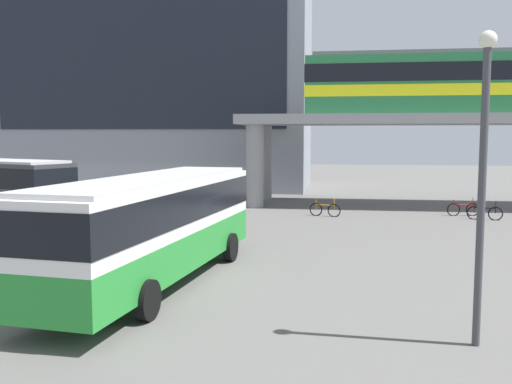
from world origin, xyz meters
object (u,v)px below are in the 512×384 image
object	(u,v)px
station_building	(162,82)
bicycle_black	(485,213)
bicycle_red	(463,209)
bicycle_orange	(325,210)
train	(489,82)
bus_main	(154,218)

from	to	relation	value
station_building	bicycle_black	bearing A→B (deg)	-37.48
bicycle_red	bicycle_black	xyz separation A→B (m)	(0.79, -1.39, 0.00)
bicycle_orange	bicycle_black	bearing A→B (deg)	-1.26
train	bus_main	size ratio (longest dim) A/B	1.99
bicycle_orange	bicycle_black	distance (m)	8.37
station_building	bicycle_red	world-z (taller)	station_building
bus_main	bicycle_red	distance (m)	20.45
bicycle_red	bicycle_orange	world-z (taller)	same
station_building	train	bearing A→B (deg)	-25.96
bicycle_red	bicycle_orange	distance (m)	7.67
bus_main	bicycle_black	distance (m)	19.88
train	bicycle_orange	xyz separation A→B (m)	(-9.77, -5.57, -7.33)
bus_main	bicycle_red	size ratio (longest dim) A/B	6.32
station_building	bus_main	distance (m)	34.63
station_building	bicycle_black	xyz separation A→B (m)	(22.97, -17.61, -8.77)
station_building	bicycle_red	size ratio (longest dim) A/B	14.36
bus_main	station_building	bearing A→B (deg)	106.83
bicycle_black	bicycle_orange	bearing A→B (deg)	178.74
bicycle_red	bicycle_orange	xyz separation A→B (m)	(-7.58, -1.21, 0.00)
station_building	bicycle_orange	world-z (taller)	station_building
bicycle_black	bus_main	bearing A→B (deg)	-131.60
train	bicycle_red	distance (m)	8.81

